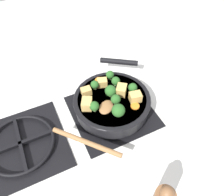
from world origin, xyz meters
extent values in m
plane|color=silver|center=(0.00, 0.00, 0.00)|extent=(2.40, 2.40, 0.00)
cube|color=black|center=(0.00, 0.00, 0.00)|extent=(0.31, 0.31, 0.01)
torus|color=black|center=(0.00, 0.00, 0.02)|extent=(0.24, 0.24, 0.01)
cube|color=black|center=(0.00, 0.00, 0.02)|extent=(0.01, 0.23, 0.01)
cube|color=black|center=(0.00, 0.00, 0.02)|extent=(0.23, 0.01, 0.01)
cube|color=black|center=(0.00, 0.36, 0.00)|extent=(0.31, 0.31, 0.01)
torus|color=black|center=(0.00, 0.36, 0.02)|extent=(0.24, 0.24, 0.01)
cube|color=black|center=(0.00, 0.36, 0.02)|extent=(0.01, 0.23, 0.01)
cube|color=black|center=(0.00, 0.36, 0.02)|extent=(0.23, 0.01, 0.01)
cylinder|color=black|center=(0.00, 0.00, 0.06)|extent=(0.29, 0.29, 0.06)
cylinder|color=brown|center=(0.00, 0.00, 0.06)|extent=(0.26, 0.26, 0.05)
torus|color=black|center=(0.00, 0.00, 0.08)|extent=(0.30, 0.30, 0.01)
cylinder|color=black|center=(0.19, -0.13, 0.07)|extent=(0.11, 0.15, 0.02)
ellipsoid|color=olive|center=(-0.04, 0.04, 0.09)|extent=(0.08, 0.08, 0.01)
cylinder|color=olive|center=(-0.14, 0.16, 0.09)|extent=(0.19, 0.17, 0.02)
cube|color=tan|center=(-0.05, -0.07, 0.10)|extent=(0.04, 0.05, 0.03)
cube|color=tan|center=(0.00, 0.10, 0.10)|extent=(0.06, 0.05, 0.04)
cube|color=tan|center=(0.08, 0.01, 0.10)|extent=(0.04, 0.05, 0.03)
cube|color=tan|center=(0.06, 0.08, 0.10)|extent=(0.03, 0.04, 0.03)
cube|color=tan|center=(0.01, -0.04, 0.10)|extent=(0.06, 0.06, 0.04)
cylinder|color=#709956|center=(-0.08, 0.02, 0.09)|extent=(0.01, 0.01, 0.01)
sphere|color=#285B23|center=(-0.08, 0.02, 0.11)|extent=(0.05, 0.05, 0.05)
cylinder|color=#709956|center=(0.10, -0.04, 0.09)|extent=(0.01, 0.01, 0.01)
sphere|color=#285B23|center=(0.10, -0.04, 0.11)|extent=(0.03, 0.03, 0.03)
cylinder|color=#709956|center=(0.05, -0.04, 0.09)|extent=(0.01, 0.01, 0.01)
sphere|color=#285B23|center=(0.05, -0.04, 0.11)|extent=(0.03, 0.03, 0.03)
cylinder|color=#709956|center=(-0.01, -0.08, 0.09)|extent=(0.01, 0.01, 0.01)
sphere|color=#285B23|center=(-0.01, -0.08, 0.11)|extent=(0.03, 0.03, 0.03)
cylinder|color=#709956|center=(-0.03, 0.00, 0.09)|extent=(0.01, 0.01, 0.01)
sphere|color=#285B23|center=(-0.03, 0.00, 0.11)|extent=(0.04, 0.04, 0.04)
cylinder|color=#709956|center=(0.07, 0.04, 0.09)|extent=(0.01, 0.01, 0.01)
sphere|color=#285B23|center=(0.07, 0.04, 0.11)|extent=(0.03, 0.03, 0.03)
cylinder|color=#709956|center=(-0.03, 0.08, 0.09)|extent=(0.01, 0.01, 0.01)
sphere|color=#285B23|center=(-0.03, 0.08, 0.11)|extent=(0.04, 0.04, 0.04)
cylinder|color=#709956|center=(0.01, 0.00, 0.09)|extent=(0.01, 0.01, 0.01)
sphere|color=#285B23|center=(0.01, 0.00, 0.11)|extent=(0.04, 0.04, 0.04)
cylinder|color=orange|center=(-0.07, -0.06, 0.09)|extent=(0.03, 0.03, 0.01)
cylinder|color=orange|center=(0.11, 0.01, 0.09)|extent=(0.03, 0.03, 0.01)
sphere|color=brown|center=(-0.39, 0.04, 0.17)|extent=(0.03, 0.03, 0.03)
camera|label=1|loc=(-0.48, 0.23, 0.71)|focal=35.00mm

